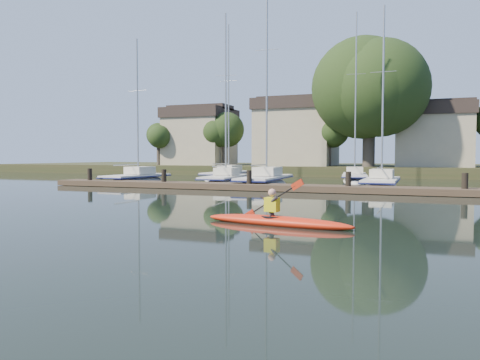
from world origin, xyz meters
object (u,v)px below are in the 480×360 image
(dock, at_px, (297,188))
(kayak, at_px, (276,219))
(sailboat_5, at_px, (228,181))
(sailboat_1, at_px, (225,186))
(sailboat_2, at_px, (265,189))
(sailboat_0, at_px, (137,185))
(sailboat_6, at_px, (355,183))
(sailboat_3, at_px, (381,191))

(dock, bearing_deg, kayak, -78.46)
(kayak, height_order, sailboat_5, sailboat_5)
(sailboat_1, bearing_deg, dock, -43.30)
(kayak, xyz_separation_m, sailboat_2, (-6.02, 17.56, -0.39))
(dock, relative_size, sailboat_0, 2.74)
(sailboat_6, bearing_deg, sailboat_1, -145.81)
(kayak, bearing_deg, sailboat_3, 93.17)
(sailboat_2, xyz_separation_m, sailboat_6, (5.00, 8.66, 0.03))
(dock, distance_m, sailboat_0, 14.20)
(kayak, distance_m, sailboat_2, 18.57)
(sailboat_2, bearing_deg, sailboat_0, 178.77)
(dock, distance_m, sailboat_2, 5.26)
(kayak, height_order, sailboat_1, sailboat_1)
(sailboat_1, bearing_deg, sailboat_0, -175.29)
(sailboat_2, height_order, sailboat_6, sailboat_2)
(sailboat_5, bearing_deg, sailboat_2, -51.92)
(sailboat_2, bearing_deg, sailboat_6, 57.34)
(sailboat_0, relative_size, sailboat_6, 0.82)
(sailboat_1, relative_size, sailboat_3, 1.07)
(kayak, relative_size, sailboat_2, 0.30)
(kayak, xyz_separation_m, sailboat_6, (-1.03, 26.22, -0.36))
(sailboat_0, bearing_deg, sailboat_6, 33.24)
(sailboat_1, bearing_deg, sailboat_3, -9.02)
(sailboat_6, bearing_deg, sailboat_3, -78.98)
(sailboat_5, bearing_deg, sailboat_6, 2.55)
(kayak, height_order, sailboat_2, sailboat_2)
(kayak, xyz_separation_m, dock, (-2.75, 13.46, 0.02))
(sailboat_1, height_order, sailboat_2, sailboat_2)
(dock, xyz_separation_m, sailboat_3, (4.47, 4.59, -0.40))
(kayak, relative_size, sailboat_6, 0.32)
(sailboat_1, distance_m, sailboat_3, 11.28)
(sailboat_3, bearing_deg, sailboat_5, 151.16)
(dock, xyz_separation_m, sailboat_0, (-13.67, 3.84, -0.41))
(sailboat_2, bearing_deg, dock, -54.03)
(kayak, distance_m, sailboat_1, 20.92)
(sailboat_0, bearing_deg, sailboat_1, 14.00)
(sailboat_3, bearing_deg, dock, -134.02)
(kayak, bearing_deg, sailboat_1, 125.76)
(dock, bearing_deg, sailboat_3, 45.77)
(kayak, height_order, sailboat_3, sailboat_3)
(sailboat_0, height_order, sailboat_6, sailboat_6)
(sailboat_0, distance_m, sailboat_5, 9.48)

